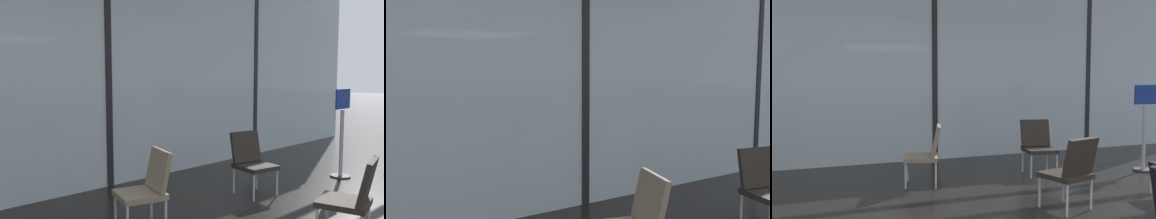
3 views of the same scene
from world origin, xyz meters
The scene contains 7 objects.
glass_curtain_wall centered at (0.00, 5.20, 1.78)m, with size 14.00×0.08×3.57m, color silver.
window_mullion_1 centered at (0.00, 5.20, 1.78)m, with size 0.10×0.12×3.57m, color black.
window_mullion_2 centered at (3.50, 5.20, 1.78)m, with size 0.10×0.12×3.57m, color black.
lounge_chair_1 centered at (0.64, 1.72, 0.49)m, with size 0.60×0.63×0.87m.
lounge_chair_4 centered at (-0.63, 3.41, 0.49)m, with size 0.64×0.61×0.87m.
lounge_chair_5 centered at (1.24, 3.47, 0.49)m, with size 0.57×0.60×0.87m.
info_sign centered at (3.01, 3.02, 0.68)m, with size 0.44×0.32×1.44m.
Camera 1 is at (-3.26, -0.06, 1.71)m, focal length 38.26 mm.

